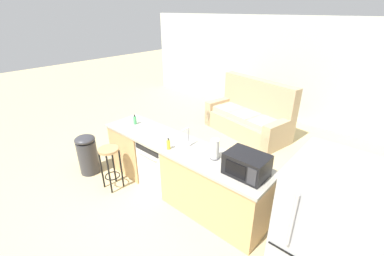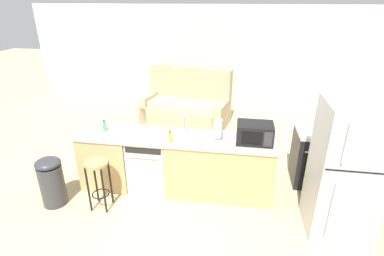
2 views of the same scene
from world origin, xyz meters
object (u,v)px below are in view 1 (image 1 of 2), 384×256
object	(u,v)px
stove_range	(343,219)
trash_bin	(88,154)
dish_soap_bottle	(135,120)
paper_towel_roll	(215,149)
couch	(250,117)
microwave	(247,165)
kettle	(371,195)
refrigerator	(322,255)
soap_bottle	(168,144)
dishwasher	(162,162)
bar_stool	(110,160)

from	to	relation	value
stove_range	trash_bin	xyz separation A→B (m)	(-3.86, -1.20, -0.07)
dish_soap_bottle	paper_towel_roll	bearing A→B (deg)	0.27
paper_towel_roll	couch	bearing A→B (deg)	109.21
microwave	kettle	world-z (taller)	microwave
refrigerator	kettle	world-z (taller)	refrigerator
kettle	soap_bottle	bearing A→B (deg)	-165.69
dishwasher	microwave	size ratio (longest dim) A/B	1.68
couch	bar_stool	bearing A→B (deg)	-100.74
refrigerator	dish_soap_bottle	bearing A→B (deg)	169.88
soap_bottle	dish_soap_bottle	bearing A→B (deg)	168.10
dishwasher	soap_bottle	bearing A→B (deg)	-26.40
paper_towel_roll	couch	xyz separation A→B (m)	(-0.94, 2.71, -0.64)
microwave	refrigerator	bearing A→B (deg)	-27.34
bar_stool	trash_bin	xyz separation A→B (m)	(-0.71, -0.03, -0.16)
paper_towel_roll	dishwasher	bearing A→B (deg)	-177.39
bar_stool	couch	distance (m)	3.44
refrigerator	trash_bin	bearing A→B (deg)	-178.53
bar_stool	trash_bin	world-z (taller)	same
soap_bottle	refrigerator	bearing A→B (deg)	-9.26
dishwasher	kettle	world-z (taller)	kettle
dishwasher	microwave	world-z (taller)	microwave
refrigerator	paper_towel_roll	world-z (taller)	refrigerator
paper_towel_roll	bar_stool	bearing A→B (deg)	-157.22
soap_bottle	bar_stool	xyz separation A→B (m)	(-0.93, -0.43, -0.44)
refrigerator	microwave	distance (m)	1.21
soap_bottle	trash_bin	distance (m)	1.80
microwave	couch	distance (m)	3.18
soap_bottle	dishwasher	bearing A→B (deg)	153.60
trash_bin	couch	world-z (taller)	couch
dishwasher	stove_range	world-z (taller)	stove_range
stove_range	dish_soap_bottle	bearing A→B (deg)	-171.21
microwave	soap_bottle	bearing A→B (deg)	-170.90
refrigerator	trash_bin	xyz separation A→B (m)	(-3.86, -0.10, -0.49)
kettle	couch	bearing A→B (deg)	139.00
refrigerator	trash_bin	distance (m)	3.89
refrigerator	paper_towel_roll	size ratio (longest dim) A/B	6.13
stove_range	kettle	xyz separation A→B (m)	(0.17, -0.13, 0.53)
stove_range	dish_soap_bottle	size ratio (longest dim) A/B	5.11
dishwasher	stove_range	xyz separation A→B (m)	(2.60, 0.55, 0.03)
trash_bin	couch	bearing A→B (deg)	68.41
kettle	bar_stool	world-z (taller)	kettle
refrigerator	bar_stool	distance (m)	3.17
bar_stool	trash_bin	size ratio (longest dim) A/B	1.00
kettle	trash_bin	distance (m)	4.21
bar_stool	trash_bin	distance (m)	0.72
dishwasher	soap_bottle	world-z (taller)	soap_bottle
dishwasher	soap_bottle	distance (m)	0.69
trash_bin	paper_towel_roll	bearing A→B (deg)	16.90
paper_towel_roll	bar_stool	world-z (taller)	paper_towel_roll
microwave	soap_bottle	xyz separation A→B (m)	(-1.16, -0.19, -0.07)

